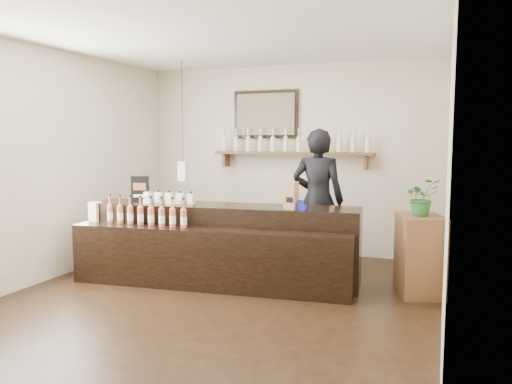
% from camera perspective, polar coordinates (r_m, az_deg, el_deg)
% --- Properties ---
extents(ground, '(5.00, 5.00, 0.00)m').
position_cam_1_polar(ground, '(5.50, -4.29, -12.08)').
color(ground, black).
rests_on(ground, ground).
extents(room_shell, '(5.00, 5.00, 5.00)m').
position_cam_1_polar(room_shell, '(5.22, -4.44, 5.97)').
color(room_shell, beige).
rests_on(room_shell, ground).
extents(back_wall_decor, '(2.66, 0.96, 1.69)m').
position_cam_1_polar(back_wall_decor, '(7.49, 2.33, 6.43)').
color(back_wall_decor, brown).
rests_on(back_wall_decor, ground).
extents(counter, '(3.33, 1.21, 1.07)m').
position_cam_1_polar(counter, '(6.00, -4.38, -6.23)').
color(counter, black).
rests_on(counter, ground).
extents(promo_sign, '(0.22, 0.10, 0.32)m').
position_cam_1_polar(promo_sign, '(6.54, -13.11, 0.37)').
color(promo_sign, black).
rests_on(promo_sign, counter).
extents(paper_bag, '(0.16, 0.14, 0.31)m').
position_cam_1_polar(paper_bag, '(5.65, 4.02, -0.40)').
color(paper_bag, '#9B6E4B').
rests_on(paper_bag, counter).
extents(tape_dispenser, '(0.14, 0.07, 0.11)m').
position_cam_1_polar(tape_dispenser, '(5.62, 5.09, -1.60)').
color(tape_dispenser, '#161E9D').
rests_on(tape_dispenser, counter).
extents(side_cabinet, '(0.60, 0.71, 0.88)m').
position_cam_1_polar(side_cabinet, '(5.82, 18.20, -6.84)').
color(side_cabinet, brown).
rests_on(side_cabinet, ground).
extents(potted_plant, '(0.47, 0.46, 0.40)m').
position_cam_1_polar(potted_plant, '(5.71, 18.41, -0.55)').
color(potted_plant, '#265F2A').
rests_on(potted_plant, side_cabinet).
extents(shopkeeper, '(0.77, 0.52, 2.09)m').
position_cam_1_polar(shopkeeper, '(6.49, 7.09, 0.13)').
color(shopkeeper, black).
rests_on(shopkeeper, ground).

